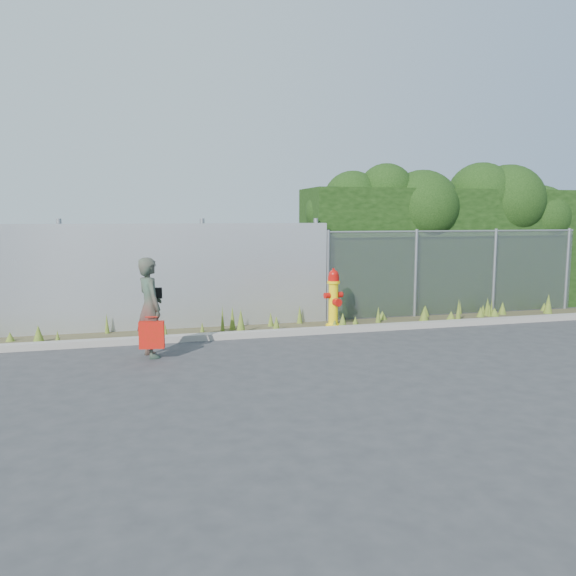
% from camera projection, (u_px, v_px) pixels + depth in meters
% --- Properties ---
extents(ground, '(80.00, 80.00, 0.00)m').
position_uv_depth(ground, '(327.00, 356.00, 9.45)').
color(ground, '#323235').
rests_on(ground, ground).
extents(curb, '(16.00, 0.22, 0.12)m').
position_uv_depth(curb, '(297.00, 332.00, 11.17)').
color(curb, gray).
rests_on(curb, ground).
extents(weed_strip, '(16.00, 1.28, 0.55)m').
position_uv_depth(weed_strip, '(317.00, 322.00, 11.95)').
color(weed_strip, '#413B25').
rests_on(weed_strip, ground).
extents(corrugated_fence, '(8.50, 0.21, 2.30)m').
position_uv_depth(corrugated_fence, '(127.00, 278.00, 11.36)').
color(corrugated_fence, '#ABADB2').
rests_on(corrugated_fence, ground).
extents(chainlink_fence, '(6.50, 0.07, 2.05)m').
position_uv_depth(chainlink_fence, '(456.00, 272.00, 13.29)').
color(chainlink_fence, gray).
rests_on(chainlink_fence, ground).
extents(hedge, '(7.37, 1.99, 3.71)m').
position_uv_depth(hedge, '(450.00, 228.00, 14.20)').
color(hedge, black).
rests_on(hedge, ground).
extents(fire_hydrant, '(0.42, 0.38, 1.26)m').
position_uv_depth(fire_hydrant, '(333.00, 299.00, 11.88)').
color(fire_hydrant, yellow).
rests_on(fire_hydrant, ground).
extents(woman, '(0.57, 0.70, 1.67)m').
position_uv_depth(woman, '(150.00, 307.00, 9.34)').
color(woman, '#10654B').
rests_on(woman, ground).
extents(red_tote_bag, '(0.40, 0.15, 0.53)m').
position_uv_depth(red_tote_bag, '(152.00, 335.00, 9.16)').
color(red_tote_bag, '#AD1D09').
extents(black_shoulder_bag, '(0.24, 0.10, 0.18)m').
position_uv_depth(black_shoulder_bag, '(155.00, 293.00, 9.48)').
color(black_shoulder_bag, black).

